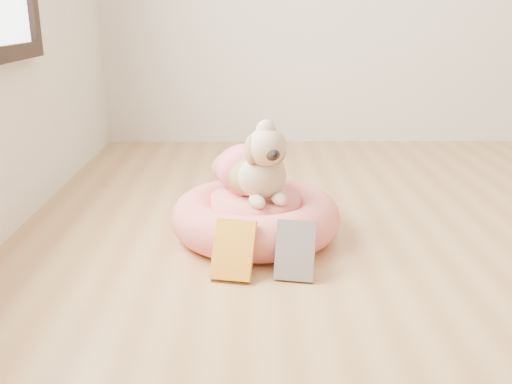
{
  "coord_description": "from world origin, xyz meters",
  "views": [
    {
      "loc": [
        -1.09,
        -1.41,
        0.82
      ],
      "look_at": [
        -1.06,
        0.55,
        0.19
      ],
      "focal_mm": 40.0,
      "sensor_mm": 36.0,
      "label": 1
    }
  ],
  "objects_px": {
    "dog": "(254,155)",
    "book_white": "(295,251)",
    "pet_bed": "(256,217)",
    "book_yellow": "(234,250)"
  },
  "relations": [
    {
      "from": "pet_bed",
      "to": "book_white",
      "type": "distance_m",
      "value": 0.37
    },
    {
      "from": "dog",
      "to": "book_yellow",
      "type": "height_order",
      "value": "dog"
    },
    {
      "from": "book_white",
      "to": "pet_bed",
      "type": "bearing_deg",
      "value": 120.33
    },
    {
      "from": "pet_bed",
      "to": "book_yellow",
      "type": "xyz_separation_m",
      "value": [
        -0.08,
        -0.34,
        0.01
      ]
    },
    {
      "from": "dog",
      "to": "book_yellow",
      "type": "relative_size",
      "value": 2.12
    },
    {
      "from": "pet_bed",
      "to": "book_white",
      "type": "xyz_separation_m",
      "value": [
        0.12,
        -0.35,
        0.01
      ]
    },
    {
      "from": "dog",
      "to": "book_white",
      "type": "xyz_separation_m",
      "value": [
        0.13,
        -0.36,
        -0.23
      ]
    },
    {
      "from": "dog",
      "to": "book_white",
      "type": "bearing_deg",
      "value": -90.42
    },
    {
      "from": "dog",
      "to": "book_white",
      "type": "distance_m",
      "value": 0.44
    },
    {
      "from": "pet_bed",
      "to": "dog",
      "type": "bearing_deg",
      "value": 133.05
    }
  ]
}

